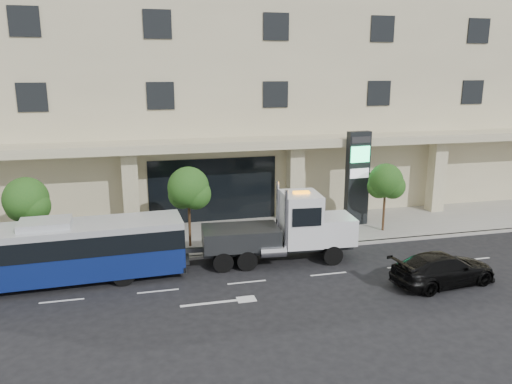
% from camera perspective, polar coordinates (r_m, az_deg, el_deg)
% --- Properties ---
extents(ground, '(120.00, 120.00, 0.00)m').
position_cam_1_polar(ground, '(24.57, -1.85, -8.89)').
color(ground, black).
rests_on(ground, ground).
extents(sidewalk, '(120.00, 6.00, 0.15)m').
position_cam_1_polar(sidewalk, '(29.14, -3.90, -5.06)').
color(sidewalk, gray).
rests_on(sidewalk, ground).
extents(curb, '(120.00, 0.30, 0.15)m').
position_cam_1_polar(curb, '(26.36, -2.76, -7.11)').
color(curb, gray).
rests_on(curb, ground).
extents(convention_center, '(60.00, 17.60, 20.00)m').
position_cam_1_polar(convention_center, '(37.91, -6.98, 14.43)').
color(convention_center, '#B6AC88').
rests_on(convention_center, ground).
extents(tree_left, '(2.27, 2.20, 4.22)m').
position_cam_1_polar(tree_left, '(27.09, -24.72, -1.08)').
color(tree_left, '#422B19').
rests_on(tree_left, sidewalk).
extents(tree_mid, '(2.28, 2.20, 4.38)m').
position_cam_1_polar(tree_mid, '(26.66, -7.67, 0.18)').
color(tree_mid, '#422B19').
rests_on(tree_mid, sidewalk).
extents(tree_right, '(2.10, 2.00, 4.04)m').
position_cam_1_polar(tree_right, '(30.12, 14.64, 0.99)').
color(tree_right, '#422B19').
rests_on(tree_right, sidewalk).
extents(city_bus, '(12.07, 3.01, 3.03)m').
position_cam_1_polar(city_bus, '(24.30, -22.69, -6.36)').
color(city_bus, black).
rests_on(city_bus, ground).
extents(tow_truck, '(8.72, 2.66, 3.95)m').
position_cam_1_polar(tow_truck, '(25.19, 3.42, -4.38)').
color(tow_truck, '#2D3033').
rests_on(tow_truck, ground).
extents(black_sedan, '(5.20, 2.63, 1.45)m').
position_cam_1_polar(black_sedan, '(24.32, 20.62, -8.22)').
color(black_sedan, black).
rests_on(black_sedan, ground).
extents(signage_pylon, '(1.48, 0.67, 5.77)m').
position_cam_1_polar(signage_pylon, '(30.99, 11.51, 1.59)').
color(signage_pylon, black).
rests_on(signage_pylon, sidewalk).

